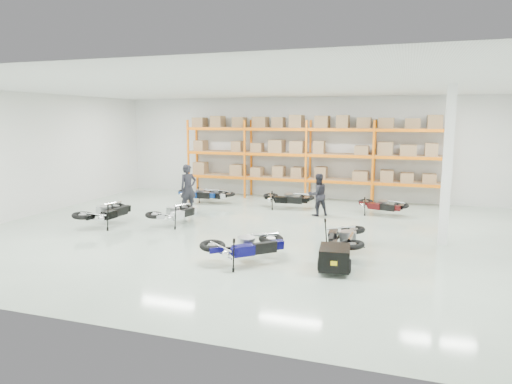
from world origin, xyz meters
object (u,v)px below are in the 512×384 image
(moto_back_b, at_px, (214,191))
(person_left, at_px, (188,188))
(moto_touring_right, at_px, (344,233))
(moto_black_far_left, at_px, (106,208))
(moto_back_c, at_px, (287,195))
(moto_back_d, at_px, (381,202))
(moto_back_a, at_px, (198,191))
(person_back, at_px, (318,195))
(trailer, at_px, (335,258))
(moto_blue_centre, at_px, (246,241))
(moto_silver_left, at_px, (175,209))

(moto_back_b, distance_m, person_left, 2.07)
(moto_touring_right, height_order, person_left, person_left)
(moto_black_far_left, distance_m, moto_back_c, 6.93)
(moto_back_b, relative_size, moto_back_c, 0.90)
(moto_touring_right, distance_m, moto_back_d, 5.40)
(moto_touring_right, relative_size, moto_back_a, 1.09)
(moto_black_far_left, distance_m, person_back, 7.50)
(trailer, relative_size, moto_back_d, 0.90)
(moto_back_b, distance_m, moto_back_c, 3.33)
(moto_touring_right, xyz_separation_m, trailer, (0.00, -1.60, -0.22))
(moto_black_far_left, distance_m, moto_back_a, 4.87)
(moto_back_c, height_order, moto_back_d, moto_back_c)
(moto_blue_centre, bearing_deg, moto_back_a, -8.49)
(moto_back_d, bearing_deg, moto_touring_right, -169.73)
(moto_back_b, bearing_deg, moto_back_a, 137.72)
(person_left, bearing_deg, moto_back_b, 31.52)
(moto_back_a, distance_m, moto_back_d, 7.52)
(moto_back_c, relative_size, person_left, 0.98)
(moto_back_b, bearing_deg, trailer, -120.01)
(moto_touring_right, relative_size, person_back, 1.20)
(moto_black_far_left, xyz_separation_m, person_back, (6.43, 3.86, 0.19))
(moto_back_b, bearing_deg, moto_back_d, -73.77)
(moto_back_b, xyz_separation_m, person_left, (-0.17, -2.02, 0.42))
(moto_back_b, bearing_deg, moto_silver_left, -154.96)
(moto_back_d, distance_m, person_left, 7.31)
(trailer, bearing_deg, moto_blue_centre, 173.17)
(person_left, bearing_deg, moto_back_c, -27.23)
(moto_back_c, xyz_separation_m, person_back, (1.39, -0.89, 0.24))
(trailer, xyz_separation_m, moto_back_b, (-6.28, 7.36, 0.14))
(moto_black_far_left, bearing_deg, moto_back_a, -99.52)
(moto_back_d, height_order, person_left, person_left)
(moto_blue_centre, xyz_separation_m, moto_back_d, (2.86, 6.95, -0.08))
(moto_silver_left, height_order, moto_back_a, moto_silver_left)
(moto_blue_centre, bearing_deg, moto_black_far_left, 26.36)
(person_left, bearing_deg, moto_touring_right, -83.64)
(moto_silver_left, relative_size, person_left, 0.96)
(trailer, height_order, moto_back_c, moto_back_c)
(moto_back_b, bearing_deg, moto_back_c, -75.46)
(moto_black_far_left, bearing_deg, person_left, -112.98)
(moto_back_b, bearing_deg, person_left, -165.44)
(moto_back_a, relative_size, moto_back_c, 0.96)
(moto_black_far_left, distance_m, moto_touring_right, 8.03)
(moto_blue_centre, bearing_deg, moto_back_d, -64.37)
(moto_back_a, xyz_separation_m, moto_back_d, (7.52, -0.09, -0.03))
(trailer, xyz_separation_m, moto_back_d, (0.67, 6.96, 0.14))
(moto_back_d, bearing_deg, moto_blue_centre, 174.97)
(moto_back_c, bearing_deg, trailer, -159.13)
(moto_back_a, distance_m, person_back, 5.36)
(moto_black_far_left, xyz_separation_m, moto_touring_right, (8.00, -0.72, -0.02))
(moto_back_d, xyz_separation_m, person_left, (-7.12, -1.62, 0.41))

